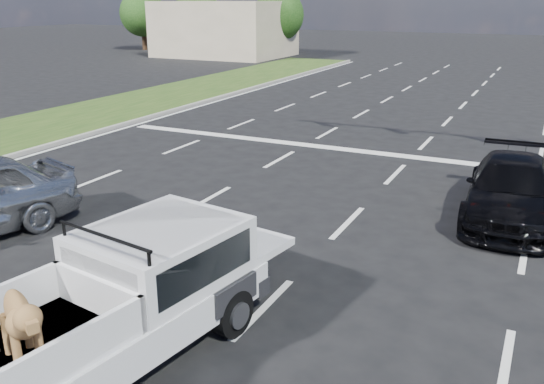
{
  "coord_description": "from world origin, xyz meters",
  "views": [
    {
      "loc": [
        5.31,
        -7.0,
        4.53
      ],
      "look_at": [
        0.92,
        2.0,
        1.18
      ],
      "focal_mm": 38.0,
      "sensor_mm": 36.0,
      "label": 1
    }
  ],
  "objects": [
    {
      "name": "building_left",
      "position": [
        -20.0,
        36.0,
        2.2
      ],
      "size": [
        10.0,
        8.0,
        4.4
      ],
      "primitive_type": "cube",
      "color": "#C7B498",
      "rests_on": "ground"
    },
    {
      "name": "pickup_truck",
      "position": [
        0.65,
        -2.13,
        0.86
      ],
      "size": [
        2.51,
        5.13,
        1.84
      ],
      "rotation": [
        0.0,
        0.0,
        -0.16
      ],
      "color": "black",
      "rests_on": "ground"
    },
    {
      "name": "tree_far_c",
      "position": [
        -16.0,
        38.0,
        3.29
      ],
      "size": [
        4.2,
        4.2,
        5.4
      ],
      "color": "#332114",
      "rests_on": "ground"
    },
    {
      "name": "ground",
      "position": [
        0.0,
        0.0,
        0.0
      ],
      "size": [
        160.0,
        160.0,
        0.0
      ],
      "primitive_type": "plane",
      "color": "black",
      "rests_on": "ground"
    },
    {
      "name": "curb_left",
      "position": [
        -9.05,
        6.0,
        0.07
      ],
      "size": [
        0.15,
        60.0,
        0.14
      ],
      "primitive_type": "cube",
      "color": "gray",
      "rests_on": "ground"
    },
    {
      "name": "tree_far_b",
      "position": [
        -24.0,
        38.0,
        3.29
      ],
      "size": [
        4.2,
        4.2,
        5.4
      ],
      "color": "#332114",
      "rests_on": "ground"
    },
    {
      "name": "black_coupe",
      "position": [
        4.79,
        5.83,
        0.65
      ],
      "size": [
        1.99,
        4.52,
        1.29
      ],
      "primitive_type": "imported",
      "rotation": [
        0.0,
        0.0,
        0.04
      ],
      "color": "black",
      "rests_on": "ground"
    },
    {
      "name": "road_markings",
      "position": [
        0.0,
        6.56,
        0.01
      ],
      "size": [
        17.75,
        60.0,
        0.01
      ],
      "color": "silver",
      "rests_on": "ground"
    },
    {
      "name": "tree_far_a",
      "position": [
        -30.0,
        38.0,
        3.29
      ],
      "size": [
        4.2,
        4.2,
        5.4
      ],
      "color": "#332114",
      "rests_on": "ground"
    }
  ]
}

